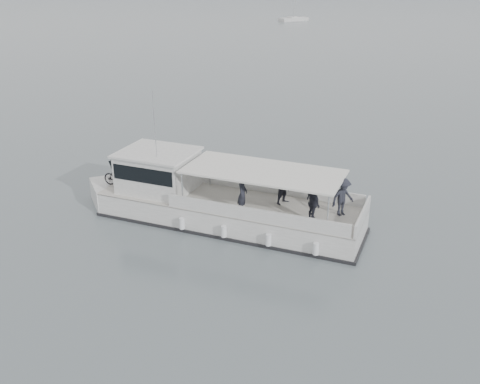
# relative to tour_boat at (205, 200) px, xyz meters

# --- Properties ---
(ground) EXTENTS (1400.00, 1400.00, 0.00)m
(ground) POSITION_rel_tour_boat_xyz_m (-0.81, 2.40, -0.96)
(ground) COLOR #525E61
(ground) RESTS_ON ground
(tour_boat) EXTENTS (13.99, 6.21, 5.86)m
(tour_boat) POSITION_rel_tour_boat_xyz_m (0.00, 0.00, 0.00)
(tour_boat) COLOR white
(tour_boat) RESTS_ON ground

